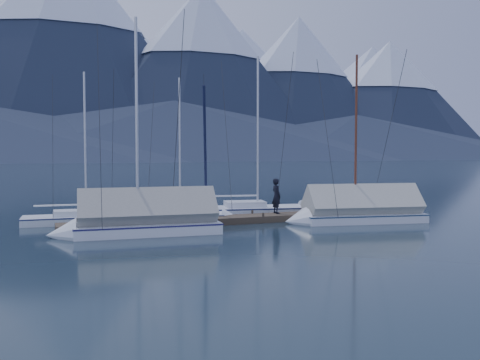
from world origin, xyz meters
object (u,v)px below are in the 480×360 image
object	(u,v)px
sailboat_open_left	(95,220)
sailboat_open_mid	(188,218)
sailboat_covered_near	(352,213)
person	(276,196)
sailboat_covered_far	(134,223)
sailboat_open_right	(266,212)

from	to	relation	value
sailboat_open_left	sailboat_open_mid	size ratio (longest dim) A/B	1.02
sailboat_open_left	sailboat_covered_near	size ratio (longest dim) A/B	0.88
sailboat_open_mid	sailboat_covered_near	world-z (taller)	sailboat_covered_near
sailboat_open_mid	person	xyz separation A→B (m)	(4.49, -1.42, 1.14)
sailboat_open_mid	person	bearing A→B (deg)	-17.56
sailboat_open_mid	sailboat_covered_near	bearing A→B (deg)	-26.04
sailboat_covered_near	sailboat_open_mid	bearing A→B (deg)	153.96
sailboat_open_left	sailboat_covered_far	bearing A→B (deg)	-75.86
sailboat_open_right	sailboat_covered_near	bearing A→B (deg)	-59.42
sailboat_open_left	sailboat_open_right	size ratio (longest dim) A/B	0.84
sailboat_open_right	sailboat_covered_far	bearing A→B (deg)	-152.16
sailboat_open_left	sailboat_covered_far	xyz separation A→B (m)	(1.18, -4.67, 0.36)
sailboat_open_left	sailboat_open_right	xyz separation A→B (m)	(9.65, -0.19, 0.03)
sailboat_open_right	sailboat_open_mid	bearing A→B (deg)	-170.04
sailboat_open_left	sailboat_covered_near	bearing A→B (deg)	-21.32
sailboat_covered_near	sailboat_covered_far	bearing A→B (deg)	179.13
sailboat_covered_near	sailboat_covered_far	size ratio (longest dim) A/B	0.92
sailboat_open_right	person	xyz separation A→B (m)	(-0.48, -2.30, 1.11)
sailboat_open_left	sailboat_covered_near	world-z (taller)	sailboat_covered_near
sailboat_covered_near	person	bearing A→B (deg)	143.92
sailboat_covered_far	sailboat_open_right	bearing A→B (deg)	27.84
sailboat_covered_near	sailboat_covered_far	xyz separation A→B (m)	(-11.22, 0.17, 0.03)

